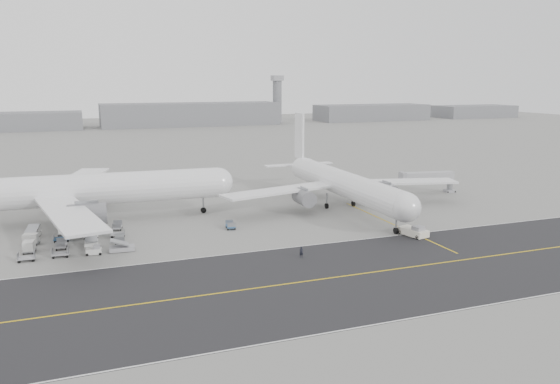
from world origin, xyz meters
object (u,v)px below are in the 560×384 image
object	(u,v)px
control_tower	(277,98)
pushback_tug	(414,231)
airliner_b	(341,183)
ground_crew_a	(301,252)
jet_bridge	(427,178)
airliner_a	(72,191)

from	to	relation	value
control_tower	pushback_tug	distance (m)	278.10
airliner_b	ground_crew_a	xyz separation A→B (m)	(-21.86, -29.57, -4.78)
control_tower	airliner_b	size ratio (longest dim) A/B	0.54
pushback_tug	airliner_b	bearing A→B (deg)	82.35
ground_crew_a	control_tower	bearing A→B (deg)	70.34
control_tower	airliner_b	distance (m)	254.30
control_tower	airliner_b	bearing A→B (deg)	-106.76
pushback_tug	jet_bridge	distance (m)	41.16
control_tower	airliner_b	xyz separation A→B (m)	(-73.28, -243.29, -10.55)
control_tower	jet_bridge	world-z (taller)	control_tower
airliner_b	ground_crew_a	bearing A→B (deg)	-126.62
pushback_tug	ground_crew_a	size ratio (longest dim) A/B	3.99
pushback_tug	airliner_a	bearing A→B (deg)	138.07
airliner_b	pushback_tug	bearing A→B (deg)	-84.65
airliner_b	jet_bridge	world-z (taller)	airliner_b
airliner_b	ground_crew_a	world-z (taller)	airliner_b
airliner_b	pushback_tug	distance (m)	25.77
control_tower	ground_crew_a	distance (m)	289.38
control_tower	jet_bridge	size ratio (longest dim) A/B	2.09
airliner_a	ground_crew_a	world-z (taller)	airliner_a
airliner_b	jet_bridge	bearing A→B (deg)	13.97
jet_bridge	ground_crew_a	bearing A→B (deg)	-134.07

